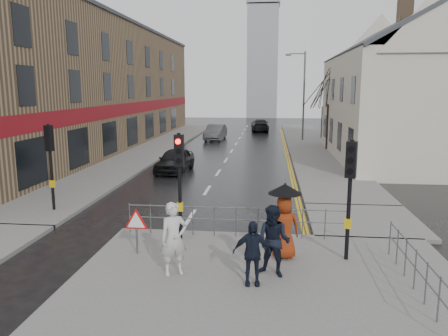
% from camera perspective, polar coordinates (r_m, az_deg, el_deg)
% --- Properties ---
extents(ground, '(120.00, 120.00, 0.00)m').
position_cam_1_polar(ground, '(14.18, -6.63, -9.89)').
color(ground, black).
rests_on(ground, ground).
extents(near_pavement, '(10.00, 9.00, 0.14)m').
position_cam_1_polar(near_pavement, '(10.62, 5.64, -16.70)').
color(near_pavement, '#605E5B').
rests_on(near_pavement, ground).
extents(left_pavement, '(4.00, 44.00, 0.14)m').
position_cam_1_polar(left_pavement, '(37.50, -8.67, 2.90)').
color(left_pavement, '#605E5B').
rests_on(left_pavement, ground).
extents(right_pavement, '(4.00, 40.00, 0.14)m').
position_cam_1_polar(right_pavement, '(38.42, 11.26, 3.00)').
color(right_pavement, '#605E5B').
rests_on(right_pavement, ground).
extents(pavement_bridge_right, '(4.00, 4.20, 0.14)m').
position_cam_1_polar(pavement_bridge_right, '(17.04, 17.78, -6.57)').
color(pavement_bridge_right, '#605E5B').
rests_on(pavement_bridge_right, ground).
extents(building_left_terrace, '(8.00, 42.00, 10.00)m').
position_cam_1_polar(building_left_terrace, '(38.04, -17.44, 10.10)').
color(building_left_terrace, '#7B6247').
rests_on(building_left_terrace, ground).
extents(building_right_cream, '(9.00, 16.40, 10.10)m').
position_cam_1_polar(building_right_cream, '(32.24, 22.60, 9.42)').
color(building_right_cream, beige).
rests_on(building_right_cream, ground).
extents(church_tower, '(5.00, 5.00, 18.00)m').
position_cam_1_polar(church_tower, '(75.08, 5.05, 13.52)').
color(church_tower, '#989BA0').
rests_on(church_tower, ground).
extents(traffic_signal_near_left, '(0.28, 0.27, 3.40)m').
position_cam_1_polar(traffic_signal_near_left, '(13.67, -5.85, 0.06)').
color(traffic_signal_near_left, black).
rests_on(traffic_signal_near_left, near_pavement).
extents(traffic_signal_near_right, '(0.34, 0.33, 3.40)m').
position_cam_1_polar(traffic_signal_near_right, '(12.40, 16.16, -1.37)').
color(traffic_signal_near_right, black).
rests_on(traffic_signal_near_right, near_pavement).
extents(traffic_signal_far_left, '(0.34, 0.33, 3.40)m').
position_cam_1_polar(traffic_signal_far_left, '(18.25, -21.77, 1.98)').
color(traffic_signal_far_left, black).
rests_on(traffic_signal_far_left, left_pavement).
extents(guard_railing_front, '(7.14, 0.04, 1.00)m').
position_cam_1_polar(guard_railing_front, '(14.19, 1.58, -6.14)').
color(guard_railing_front, '#595B5E').
rests_on(guard_railing_front, near_pavement).
extents(guard_railing_side, '(0.04, 4.54, 1.00)m').
position_cam_1_polar(guard_railing_side, '(11.53, 23.77, -11.11)').
color(guard_railing_side, '#595B5E').
rests_on(guard_railing_side, near_pavement).
extents(warning_sign, '(0.80, 0.07, 1.35)m').
position_cam_1_polar(warning_sign, '(12.94, -11.39, -7.15)').
color(warning_sign, '#595B5E').
rests_on(warning_sign, near_pavement).
extents(street_lamp, '(1.83, 0.25, 8.00)m').
position_cam_1_polar(street_lamp, '(41.06, 10.16, 9.99)').
color(street_lamp, '#595B5E').
rests_on(street_lamp, right_pavement).
extents(tree_near, '(2.40, 2.40, 6.58)m').
position_cam_1_polar(tree_near, '(35.25, 13.64, 10.52)').
color(tree_near, black).
rests_on(tree_near, right_pavement).
extents(tree_far, '(2.40, 2.40, 5.64)m').
position_cam_1_polar(tree_far, '(43.25, 12.89, 9.53)').
color(tree_far, black).
rests_on(tree_far, right_pavement).
extents(pedestrian_a, '(0.82, 0.72, 1.90)m').
position_cam_1_polar(pedestrian_a, '(11.41, -6.56, -9.17)').
color(pedestrian_a, silver).
rests_on(pedestrian_a, near_pavement).
extents(pedestrian_b, '(1.09, 0.97, 1.85)m').
position_cam_1_polar(pedestrian_b, '(11.31, 6.51, -9.47)').
color(pedestrian_b, black).
rests_on(pedestrian_b, near_pavement).
extents(pedestrian_with_umbrella, '(0.98, 0.96, 2.15)m').
position_cam_1_polar(pedestrian_with_umbrella, '(12.42, 7.87, -6.60)').
color(pedestrian_with_umbrella, maroon).
rests_on(pedestrian_with_umbrella, near_pavement).
extents(pedestrian_d, '(0.98, 0.48, 1.61)m').
position_cam_1_polar(pedestrian_d, '(10.84, 3.66, -11.01)').
color(pedestrian_d, black).
rests_on(pedestrian_d, near_pavement).
extents(car_parked, '(1.95, 4.17, 1.38)m').
position_cam_1_polar(car_parked, '(25.92, -6.45, 1.00)').
color(car_parked, black).
rests_on(car_parked, ground).
extents(car_mid, '(1.83, 4.53, 1.46)m').
position_cam_1_polar(car_mid, '(41.79, -1.12, 4.70)').
color(car_mid, '#444649').
rests_on(car_mid, ground).
extents(car_far, '(2.23, 4.86, 1.38)m').
position_cam_1_polar(car_far, '(50.39, 4.72, 5.59)').
color(car_far, black).
rests_on(car_far, ground).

